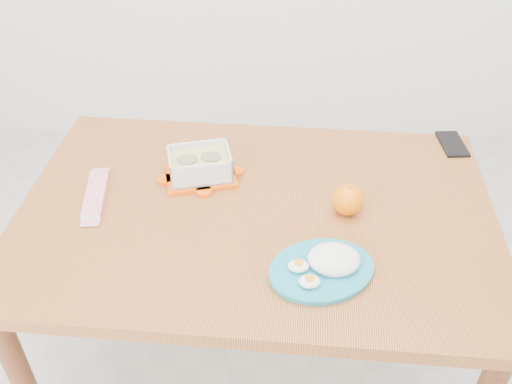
{
  "coord_description": "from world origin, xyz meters",
  "views": [
    {
      "loc": [
        -0.06,
        -1.01,
        1.76
      ],
      "look_at": [
        -0.09,
        0.19,
        0.81
      ],
      "focal_mm": 40.0,
      "sensor_mm": 36.0,
      "label": 1
    }
  ],
  "objects_px": {
    "orange_fruit": "(348,200)",
    "smartphone": "(452,144)",
    "food_container": "(200,165)",
    "rice_plate": "(326,265)",
    "dining_table": "(256,233)"
  },
  "relations": [
    {
      "from": "food_container",
      "to": "orange_fruit",
      "type": "distance_m",
      "value": 0.44
    },
    {
      "from": "orange_fruit",
      "to": "smartphone",
      "type": "height_order",
      "value": "orange_fruit"
    },
    {
      "from": "dining_table",
      "to": "food_container",
      "type": "relative_size",
      "value": 5.9
    },
    {
      "from": "food_container",
      "to": "smartphone",
      "type": "bearing_deg",
      "value": 0.7
    },
    {
      "from": "dining_table",
      "to": "food_container",
      "type": "xyz_separation_m",
      "value": [
        -0.17,
        0.14,
        0.13
      ]
    },
    {
      "from": "food_container",
      "to": "rice_plate",
      "type": "xyz_separation_m",
      "value": [
        0.34,
        -0.37,
        -0.02
      ]
    },
    {
      "from": "smartphone",
      "to": "dining_table",
      "type": "bearing_deg",
      "value": -155.51
    },
    {
      "from": "dining_table",
      "to": "food_container",
      "type": "distance_m",
      "value": 0.26
    },
    {
      "from": "dining_table",
      "to": "rice_plate",
      "type": "xyz_separation_m",
      "value": [
        0.17,
        -0.23,
        0.11
      ]
    },
    {
      "from": "rice_plate",
      "to": "orange_fruit",
      "type": "bearing_deg",
      "value": 50.9
    },
    {
      "from": "dining_table",
      "to": "orange_fruit",
      "type": "height_order",
      "value": "orange_fruit"
    },
    {
      "from": "rice_plate",
      "to": "dining_table",
      "type": "bearing_deg",
      "value": 105.97
    },
    {
      "from": "dining_table",
      "to": "smartphone",
      "type": "relative_size",
      "value": 9.55
    },
    {
      "from": "smartphone",
      "to": "rice_plate",
      "type": "bearing_deg",
      "value": -132.08
    },
    {
      "from": "orange_fruit",
      "to": "smartphone",
      "type": "bearing_deg",
      "value": 42.62
    }
  ]
}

